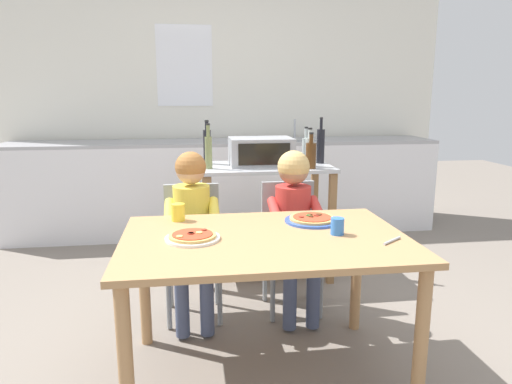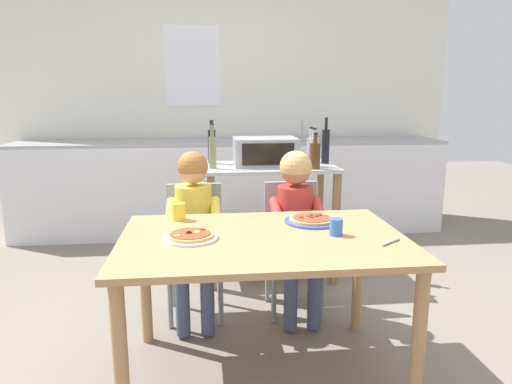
{
  "view_description": "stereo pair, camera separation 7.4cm",
  "coord_description": "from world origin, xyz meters",
  "px_view_note": "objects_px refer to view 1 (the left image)",
  "views": [
    {
      "loc": [
        -0.34,
        -2.07,
        1.38
      ],
      "look_at": [
        0.0,
        0.3,
        0.87
      ],
      "focal_mm": 32.73,
      "sensor_mm": 36.0,
      "label": 1
    },
    {
      "loc": [
        -0.26,
        -2.08,
        1.38
      ],
      "look_at": [
        0.0,
        0.3,
        0.87
      ],
      "focal_mm": 32.73,
      "sensor_mm": 36.0,
      "label": 2
    }
  ],
  "objects_px": {
    "pizza_plate_blue_rimmed": "(312,219)",
    "bottle_slim_sauce": "(321,145)",
    "bottle_tall_green_wine": "(306,149)",
    "child_in_yellow_shirt": "(192,218)",
    "bottle_clear_vinegar": "(311,155)",
    "bottle_squat_spirits": "(209,151)",
    "toaster_oven": "(261,151)",
    "dining_table": "(265,255)",
    "bottle_dark_olive_oil": "(207,146)",
    "child_in_red_shirt": "(295,212)",
    "drinking_cup_yellow": "(178,212)",
    "dining_chair_left": "(193,240)",
    "pizza_plate_white": "(193,237)",
    "kitchen_island_cart": "(266,203)",
    "dining_chair_right": "(290,236)",
    "serving_spoon": "(392,241)",
    "drinking_cup_blue": "(337,226)",
    "bottle_brown_beer": "(310,151)"
  },
  "relations": [
    {
      "from": "bottle_dark_olive_oil",
      "to": "child_in_yellow_shirt",
      "type": "xyz_separation_m",
      "value": [
        -0.13,
        -0.84,
        -0.33
      ]
    },
    {
      "from": "kitchen_island_cart",
      "to": "pizza_plate_blue_rimmed",
      "type": "height_order",
      "value": "kitchen_island_cart"
    },
    {
      "from": "child_in_yellow_shirt",
      "to": "pizza_plate_white",
      "type": "bearing_deg",
      "value": -90.0
    },
    {
      "from": "bottle_squat_spirits",
      "to": "bottle_dark_olive_oil",
      "type": "xyz_separation_m",
      "value": [
        -0.0,
        0.24,
        0.01
      ]
    },
    {
      "from": "toaster_oven",
      "to": "bottle_dark_olive_oil",
      "type": "bearing_deg",
      "value": 162.94
    },
    {
      "from": "kitchen_island_cart",
      "to": "dining_chair_left",
      "type": "bearing_deg",
      "value": -133.95
    },
    {
      "from": "child_in_yellow_shirt",
      "to": "drinking_cup_yellow",
      "type": "relative_size",
      "value": 11.27
    },
    {
      "from": "dining_table",
      "to": "child_in_red_shirt",
      "type": "xyz_separation_m",
      "value": [
        0.28,
        0.62,
        0.04
      ]
    },
    {
      "from": "bottle_brown_beer",
      "to": "child_in_yellow_shirt",
      "type": "height_order",
      "value": "bottle_brown_beer"
    },
    {
      "from": "bottle_tall_green_wine",
      "to": "bottle_slim_sauce",
      "type": "bearing_deg",
      "value": -38.87
    },
    {
      "from": "kitchen_island_cart",
      "to": "dining_table",
      "type": "distance_m",
      "value": 1.33
    },
    {
      "from": "pizza_plate_white",
      "to": "drinking_cup_yellow",
      "type": "bearing_deg",
      "value": 102.04
    },
    {
      "from": "bottle_slim_sauce",
      "to": "kitchen_island_cart",
      "type": "bearing_deg",
      "value": -172.65
    },
    {
      "from": "dining_chair_left",
      "to": "serving_spoon",
      "type": "height_order",
      "value": "dining_chair_left"
    },
    {
      "from": "kitchen_island_cart",
      "to": "child_in_yellow_shirt",
      "type": "distance_m",
      "value": 0.9
    },
    {
      "from": "dining_table",
      "to": "drinking_cup_yellow",
      "type": "relative_size",
      "value": 14.68
    },
    {
      "from": "kitchen_island_cart",
      "to": "dining_chair_right",
      "type": "height_order",
      "value": "kitchen_island_cart"
    },
    {
      "from": "dining_chair_left",
      "to": "pizza_plate_blue_rimmed",
      "type": "height_order",
      "value": "dining_chair_left"
    },
    {
      "from": "kitchen_island_cart",
      "to": "pizza_plate_white",
      "type": "distance_m",
      "value": 1.43
    },
    {
      "from": "bottle_tall_green_wine",
      "to": "toaster_oven",
      "type": "bearing_deg",
      "value": -163.63
    },
    {
      "from": "dining_chair_left",
      "to": "child_in_red_shirt",
      "type": "relative_size",
      "value": 0.79
    },
    {
      "from": "dining_chair_right",
      "to": "bottle_dark_olive_oil",
      "type": "bearing_deg",
      "value": 124.38
    },
    {
      "from": "bottle_clear_vinegar",
      "to": "bottle_squat_spirits",
      "type": "relative_size",
      "value": 0.8
    },
    {
      "from": "dining_chair_right",
      "to": "child_in_red_shirt",
      "type": "distance_m",
      "value": 0.22
    },
    {
      "from": "bottle_squat_spirits",
      "to": "serving_spoon",
      "type": "xyz_separation_m",
      "value": [
        0.76,
        -1.38,
        -0.25
      ]
    },
    {
      "from": "dining_chair_left",
      "to": "drinking_cup_blue",
      "type": "height_order",
      "value": "dining_chair_left"
    },
    {
      "from": "bottle_dark_olive_oil",
      "to": "dining_chair_left",
      "type": "bearing_deg",
      "value": -100.09
    },
    {
      "from": "bottle_tall_green_wine",
      "to": "dining_chair_right",
      "type": "distance_m",
      "value": 0.89
    },
    {
      "from": "kitchen_island_cart",
      "to": "bottle_dark_olive_oil",
      "type": "xyz_separation_m",
      "value": [
        -0.43,
        0.14,
        0.42
      ]
    },
    {
      "from": "bottle_squat_spirits",
      "to": "dining_chair_right",
      "type": "height_order",
      "value": "bottle_squat_spirits"
    },
    {
      "from": "drinking_cup_blue",
      "to": "toaster_oven",
      "type": "bearing_deg",
      "value": 96.82
    },
    {
      "from": "bottle_squat_spirits",
      "to": "serving_spoon",
      "type": "relative_size",
      "value": 2.28
    },
    {
      "from": "dining_chair_left",
      "to": "child_in_red_shirt",
      "type": "bearing_deg",
      "value": -10.86
    },
    {
      "from": "bottle_tall_green_wine",
      "to": "child_in_yellow_shirt",
      "type": "xyz_separation_m",
      "value": [
        -0.89,
        -0.83,
        -0.3
      ]
    },
    {
      "from": "bottle_slim_sauce",
      "to": "bottle_tall_green_wine",
      "type": "relative_size",
      "value": 1.28
    },
    {
      "from": "toaster_oven",
      "to": "dining_table",
      "type": "xyz_separation_m",
      "value": [
        -0.18,
        -1.34,
        -0.33
      ]
    },
    {
      "from": "drinking_cup_yellow",
      "to": "dining_chair_left",
      "type": "bearing_deg",
      "value": 79.83
    },
    {
      "from": "bottle_clear_vinegar",
      "to": "serving_spoon",
      "type": "relative_size",
      "value": 1.83
    },
    {
      "from": "pizza_plate_blue_rimmed",
      "to": "bottle_slim_sauce",
      "type": "bearing_deg",
      "value": 72.48
    },
    {
      "from": "dining_table",
      "to": "pizza_plate_white",
      "type": "bearing_deg",
      "value": 179.44
    },
    {
      "from": "toaster_oven",
      "to": "dining_chair_right",
      "type": "relative_size",
      "value": 0.57
    },
    {
      "from": "dining_chair_right",
      "to": "child_in_red_shirt",
      "type": "relative_size",
      "value": 0.79
    },
    {
      "from": "drinking_cup_yellow",
      "to": "bottle_clear_vinegar",
      "type": "bearing_deg",
      "value": 40.52
    },
    {
      "from": "bottle_squat_spirits",
      "to": "child_in_yellow_shirt",
      "type": "relative_size",
      "value": 0.31
    },
    {
      "from": "bottle_slim_sauce",
      "to": "bottle_tall_green_wine",
      "type": "distance_m",
      "value": 0.13
    },
    {
      "from": "dining_table",
      "to": "child_in_yellow_shirt",
      "type": "xyz_separation_m",
      "value": [
        -0.34,
        0.61,
        0.03
      ]
    },
    {
      "from": "dining_table",
      "to": "bottle_dark_olive_oil",
      "type": "bearing_deg",
      "value": 98.15
    },
    {
      "from": "dining_chair_right",
      "to": "pizza_plate_white",
      "type": "distance_m",
      "value": 0.99
    },
    {
      "from": "bottle_dark_olive_oil",
      "to": "drinking_cup_blue",
      "type": "xyz_separation_m",
      "value": [
        0.55,
        -1.47,
        -0.23
      ]
    },
    {
      "from": "child_in_red_shirt",
      "to": "dining_chair_right",
      "type": "bearing_deg",
      "value": 90.0
    }
  ]
}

